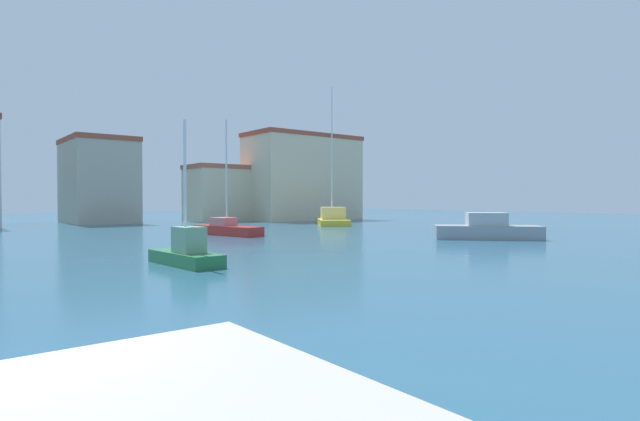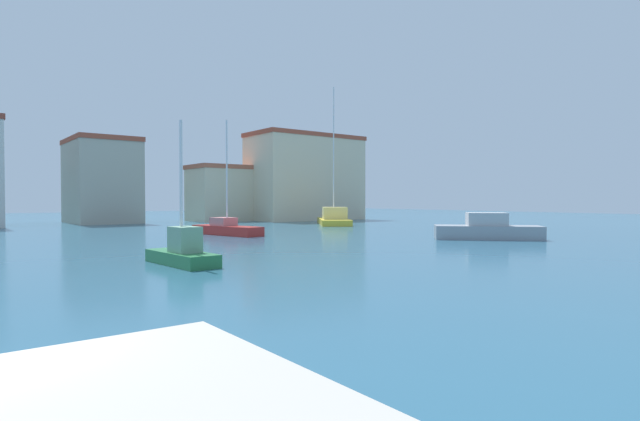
{
  "view_description": "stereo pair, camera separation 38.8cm",
  "coord_description": "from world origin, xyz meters",
  "px_view_note": "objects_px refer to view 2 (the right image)",
  "views": [
    {
      "loc": [
        -0.2,
        -6.22,
        2.59
      ],
      "look_at": [
        21.18,
        20.91,
        1.79
      ],
      "focal_mm": 28.02,
      "sensor_mm": 36.0,
      "label": 1
    },
    {
      "loc": [
        0.11,
        -6.46,
        2.59
      ],
      "look_at": [
        21.18,
        20.91,
        1.79
      ],
      "focal_mm": 28.02,
      "sensor_mm": 36.0,
      "label": 2
    }
  ],
  "objects_px": {
    "motorboat_grey_far_right": "(487,230)",
    "sailboat_green_center_channel": "(183,251)",
    "sailboat_red_mid_harbor": "(226,228)",
    "sailboat_yellow_behind_lamppost": "(334,218)"
  },
  "relations": [
    {
      "from": "motorboat_grey_far_right",
      "to": "sailboat_yellow_behind_lamppost",
      "type": "height_order",
      "value": "sailboat_yellow_behind_lamppost"
    },
    {
      "from": "motorboat_grey_far_right",
      "to": "sailboat_yellow_behind_lamppost",
      "type": "relative_size",
      "value": 0.45
    },
    {
      "from": "sailboat_yellow_behind_lamppost",
      "to": "sailboat_green_center_channel",
      "type": "xyz_separation_m",
      "value": [
        -24.25,
        -20.34,
        -0.11
      ]
    },
    {
      "from": "motorboat_grey_far_right",
      "to": "sailboat_green_center_channel",
      "type": "xyz_separation_m",
      "value": [
        -20.37,
        0.01,
        -0.09
      ]
    },
    {
      "from": "sailboat_red_mid_harbor",
      "to": "sailboat_green_center_channel",
      "type": "height_order",
      "value": "sailboat_red_mid_harbor"
    },
    {
      "from": "sailboat_red_mid_harbor",
      "to": "sailboat_yellow_behind_lamppost",
      "type": "distance_m",
      "value": 16.76
    },
    {
      "from": "sailboat_red_mid_harbor",
      "to": "motorboat_grey_far_right",
      "type": "height_order",
      "value": "sailboat_red_mid_harbor"
    },
    {
      "from": "motorboat_grey_far_right",
      "to": "sailboat_green_center_channel",
      "type": "relative_size",
      "value": 1.09
    },
    {
      "from": "motorboat_grey_far_right",
      "to": "sailboat_green_center_channel",
      "type": "height_order",
      "value": "sailboat_green_center_channel"
    },
    {
      "from": "motorboat_grey_far_right",
      "to": "sailboat_red_mid_harbor",
      "type": "bearing_deg",
      "value": 129.97
    }
  ]
}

